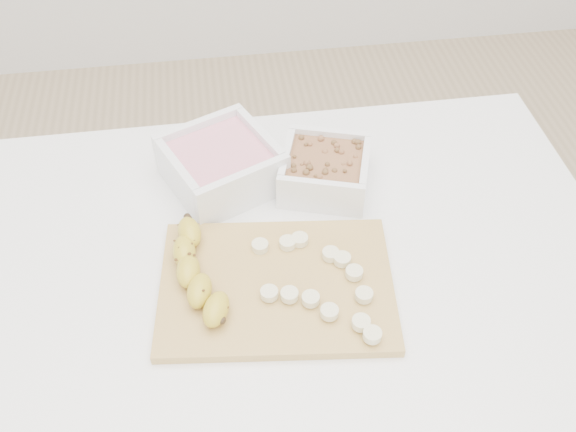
{
  "coord_description": "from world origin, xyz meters",
  "views": [
    {
      "loc": [
        -0.09,
        -0.61,
        1.49
      ],
      "look_at": [
        0.0,
        0.03,
        0.81
      ],
      "focal_mm": 40.0,
      "sensor_mm": 36.0,
      "label": 1
    }
  ],
  "objects": [
    {
      "name": "table",
      "position": [
        0.0,
        0.0,
        0.65
      ],
      "size": [
        1.0,
        0.7,
        0.75
      ],
      "color": "white",
      "rests_on": "ground"
    },
    {
      "name": "bowl_yogurt",
      "position": [
        -0.09,
        0.18,
        0.79
      ],
      "size": [
        0.22,
        0.22,
        0.08
      ],
      "color": "white",
      "rests_on": "table"
    },
    {
      "name": "bowl_granola",
      "position": [
        0.08,
        0.15,
        0.78
      ],
      "size": [
        0.17,
        0.17,
        0.06
      ],
      "color": "white",
      "rests_on": "table"
    },
    {
      "name": "cutting_board",
      "position": [
        -0.03,
        -0.05,
        0.76
      ],
      "size": [
        0.36,
        0.27,
        0.01
      ],
      "primitive_type": "cube",
      "rotation": [
        0.0,
        0.0,
        -0.11
      ],
      "color": "tan",
      "rests_on": "table"
    },
    {
      "name": "banana",
      "position": [
        -0.14,
        -0.03,
        0.78
      ],
      "size": [
        0.05,
        0.2,
        0.03
      ],
      "primitive_type": null,
      "rotation": [
        0.0,
        0.0,
        0.0
      ],
      "color": "gold",
      "rests_on": "cutting_board"
    },
    {
      "name": "banana_slices",
      "position": [
        0.03,
        -0.07,
        0.77
      ],
      "size": [
        0.16,
        0.21,
        0.02
      ],
      "color": "beige",
      "rests_on": "cutting_board"
    }
  ]
}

